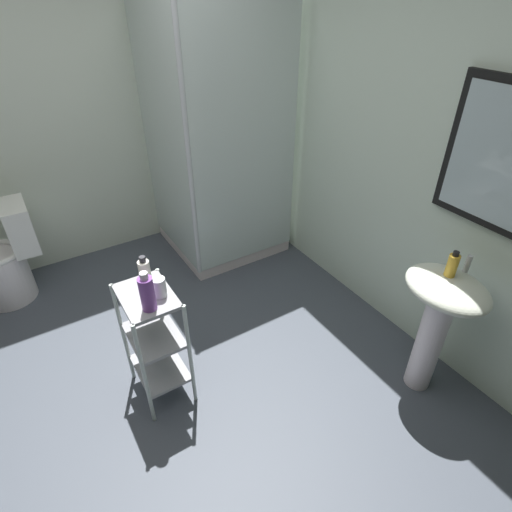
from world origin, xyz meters
TOP-DOWN VIEW (x-y plane):
  - ground_plane at (0.00, 0.00)m, footprint 4.20×4.20m
  - wall_back at (0.01, 1.85)m, footprint 4.20×0.14m
  - wall_left at (-1.85, 0.00)m, footprint 0.10×4.20m
  - shower_stall at (-1.23, 1.18)m, footprint 0.92×0.92m
  - pedestal_sink at (0.77, 1.52)m, footprint 0.46×0.37m
  - sink_faucet at (0.77, 1.64)m, footprint 0.03×0.03m
  - toilet at (-1.48, -0.47)m, footprint 0.37×0.49m
  - storage_cart at (-0.03, 0.17)m, footprint 0.38×0.28m
  - hand_soap_bottle at (0.74, 1.54)m, footprint 0.06×0.06m
  - conditioner_bottle_purple at (0.08, 0.15)m, footprint 0.07×0.07m
  - lotion_bottle_white at (-0.14, 0.21)m, footprint 0.06×0.06m
  - rinse_cup at (0.01, 0.23)m, footprint 0.07×0.07m

SIDE VIEW (x-z plane):
  - ground_plane at x=0.00m, z-range -0.02..0.00m
  - toilet at x=-1.48m, z-range -0.07..0.69m
  - storage_cart at x=-0.03m, z-range 0.07..0.81m
  - shower_stall at x=-1.23m, z-range -0.54..1.46m
  - pedestal_sink at x=0.77m, z-range 0.17..0.98m
  - rinse_cup at x=0.01m, z-range 0.74..0.85m
  - lotion_bottle_white at x=-0.14m, z-range 0.73..0.89m
  - conditioner_bottle_purple at x=0.08m, z-range 0.73..0.95m
  - sink_faucet at x=0.77m, z-range 0.81..0.91m
  - hand_soap_bottle at x=0.74m, z-range 0.80..0.95m
  - wall_left at x=-1.85m, z-range 0.00..2.50m
  - wall_back at x=0.01m, z-range 0.00..2.50m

